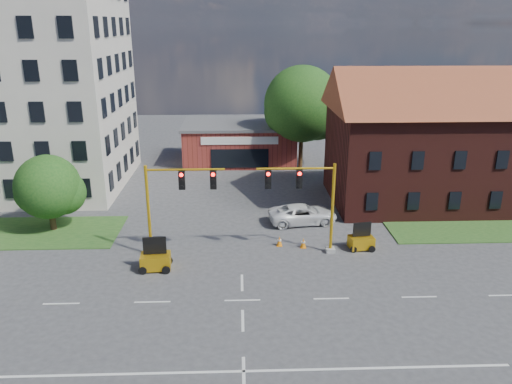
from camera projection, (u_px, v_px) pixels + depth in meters
ground at (242, 300)px, 27.83m from camera, size 120.00×120.00×0.00m
grass_verge_ne at (484, 231)px, 36.94m from camera, size 14.00×4.00×0.08m
lane_markings at (243, 332)px, 24.98m from camera, size 60.00×36.00×0.01m
office_block at (16, 75)px, 44.58m from camera, size 18.40×15.40×20.60m
brick_shop at (240, 142)px, 55.51m from camera, size 12.40×8.40×4.30m
townhouse_row at (455, 133)px, 41.68m from camera, size 21.00×11.00×11.50m
tree_large at (306, 107)px, 51.61m from camera, size 8.29×7.90×10.73m
tree_nw_front at (52, 188)px, 36.33m from camera, size 4.93×4.69×5.76m
signal_mast_west at (173, 199)px, 32.10m from camera, size 5.30×0.60×6.20m
signal_mast_east at (308, 198)px, 32.39m from camera, size 5.30×0.60×6.20m
trailer_west at (156, 260)px, 31.14m from camera, size 1.92×1.35×2.09m
trailer_east at (361, 241)px, 34.02m from camera, size 1.76×1.31×1.84m
cone_a at (165, 265)px, 31.21m from camera, size 0.40×0.40×0.70m
cone_b at (159, 251)px, 33.04m from camera, size 0.40×0.40×0.70m
cone_c at (303, 243)px, 34.26m from camera, size 0.40×0.40×0.70m
cone_d at (279, 241)px, 34.56m from camera, size 0.40×0.40×0.70m
pickup_white at (303, 214)px, 38.40m from camera, size 5.52×3.09×1.46m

